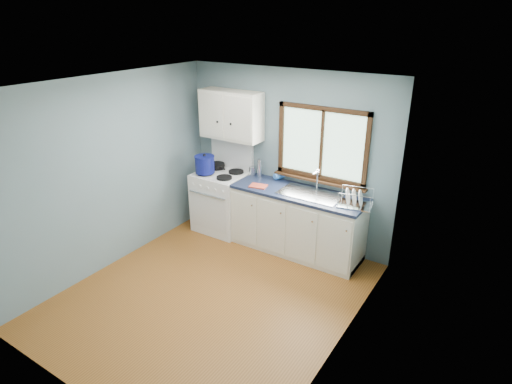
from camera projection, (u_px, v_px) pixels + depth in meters
The scene contains 19 objects.
floor at pixel (213, 295), 5.20m from camera, with size 3.20×3.60×0.02m, color brown.
ceiling at pixel (202, 84), 4.22m from camera, with size 3.20×3.60×0.02m, color white.
wall_back at pixel (287, 158), 6.11m from camera, with size 3.20×0.02×2.50m, color slate.
wall_front at pixel (61, 280), 3.31m from camera, with size 3.20×0.02×2.50m, color slate.
wall_left at pixel (110, 173), 5.52m from camera, with size 0.02×3.60×2.50m, color slate.
wall_right at pixel (346, 239), 3.91m from camera, with size 0.02×3.60×2.50m, color slate.
gas_range at pixel (222, 200), 6.62m from camera, with size 0.76×0.69×1.36m.
base_cabinets at pixel (297, 225), 6.01m from camera, with size 1.85×0.60×0.88m.
countertop at pixel (298, 193), 5.82m from camera, with size 1.89×0.64×0.04m, color black.
sink at pixel (310, 198), 5.75m from camera, with size 0.84×0.46×0.44m.
window at pixel (322, 149), 5.73m from camera, with size 1.36×0.10×1.03m.
upper_cabinets at pixel (231, 115), 6.18m from camera, with size 0.95×0.35×0.70m.
skillet at pixel (217, 165), 6.63m from camera, with size 0.40×0.33×0.05m.
stockpot at pixel (205, 164), 6.35m from camera, with size 0.37×0.37×0.29m.
utensil_crock at pixel (253, 171), 6.38m from camera, with size 0.12×0.12×0.34m.
thermos at pixel (260, 168), 6.26m from camera, with size 0.07×0.07×0.28m, color silver.
soap_bottle at pixel (275, 171), 6.15m from camera, with size 0.11×0.11×0.28m, color #377ED9.
dish_towel at pixel (258, 186), 5.98m from camera, with size 0.23×0.17×0.02m, color #C3422C.
dish_rack at pixel (355, 201), 5.37m from camera, with size 0.47×0.39×0.22m.
Camera 1 is at (2.78, -3.33, 3.16)m, focal length 30.00 mm.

